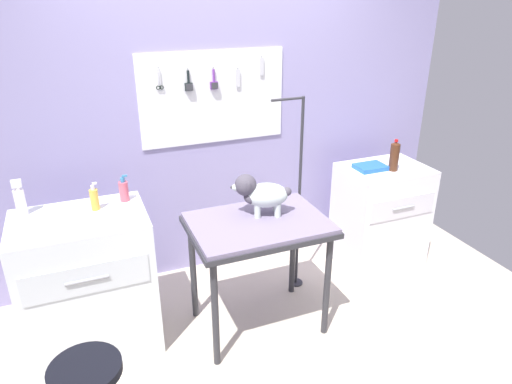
% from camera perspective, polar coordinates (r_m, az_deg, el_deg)
% --- Properties ---
extents(ground, '(4.40, 4.00, 0.04)m').
position_cam_1_polar(ground, '(3.25, 3.48, -19.46)').
color(ground, beige).
extents(rear_wall_panel, '(4.00, 0.11, 2.30)m').
position_cam_1_polar(rear_wall_panel, '(3.71, -4.62, 7.28)').
color(rear_wall_panel, '#958CC0').
rests_on(rear_wall_panel, ground).
extents(grooming_table, '(0.90, 0.64, 0.83)m').
position_cam_1_polar(grooming_table, '(3.05, 0.30, -5.07)').
color(grooming_table, '#2D2D33').
rests_on(grooming_table, ground).
extents(grooming_arm, '(0.29, 0.11, 1.53)m').
position_cam_1_polar(grooming_arm, '(3.51, 5.16, -1.55)').
color(grooming_arm, '#2D2D33').
rests_on(grooming_arm, ground).
extents(dog, '(0.39, 0.26, 0.29)m').
position_cam_1_polar(dog, '(3.02, 0.55, -0.18)').
color(dog, silver).
rests_on(dog, grooming_table).
extents(counter_left, '(0.80, 0.58, 0.94)m').
position_cam_1_polar(counter_left, '(3.22, -19.87, -10.49)').
color(counter_left, white).
rests_on(counter_left, ground).
extents(cabinet_right, '(0.68, 0.54, 0.87)m').
position_cam_1_polar(cabinet_right, '(4.08, 14.99, -2.80)').
color(cabinet_right, white).
rests_on(cabinet_right, ground).
extents(stool, '(0.35, 0.35, 0.58)m').
position_cam_1_polar(stool, '(2.53, -20.01, -21.20)').
color(stool, '#9E9EA3').
rests_on(stool, ground).
extents(detangler_spray, '(0.05, 0.05, 0.18)m').
position_cam_1_polar(detangler_spray, '(3.04, -19.24, -0.82)').
color(detangler_spray, gold).
rests_on(detangler_spray, counter_left).
extents(spray_bottle_tall, '(0.06, 0.06, 0.23)m').
position_cam_1_polar(spray_bottle_tall, '(3.13, -27.02, -0.88)').
color(spray_bottle_tall, white).
rests_on(spray_bottle_tall, counter_left).
extents(pump_bottle_white, '(0.06, 0.06, 0.18)m').
position_cam_1_polar(pump_bottle_white, '(3.11, -15.93, 0.15)').
color(pump_bottle_white, '#D05365').
rests_on(pump_bottle_white, counter_left).
extents(soda_bottle, '(0.07, 0.07, 0.26)m').
position_cam_1_polar(soda_bottle, '(3.83, 16.64, 4.24)').
color(soda_bottle, '#472615').
rests_on(soda_bottle, cabinet_right).
extents(supply_tray, '(0.24, 0.18, 0.04)m').
position_cam_1_polar(supply_tray, '(3.84, 13.88, 2.99)').
color(supply_tray, blue).
rests_on(supply_tray, cabinet_right).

